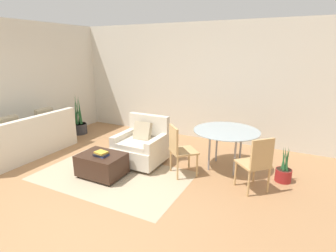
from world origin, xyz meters
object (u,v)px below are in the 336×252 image
at_px(ottoman, 102,164).
at_px(tv_remote_secondary, 103,153).
at_px(couch, 26,141).
at_px(book_stack, 101,154).
at_px(tv_remote_primary, 102,151).
at_px(dining_chair_near_left, 179,147).
at_px(dining_chair_near_right, 257,161).
at_px(potted_plant_small, 284,172).
at_px(armchair, 142,146).
at_px(potted_plant, 79,125).
at_px(dining_table, 226,134).

bearing_deg(ottoman, tv_remote_secondary, 109.17).
relative_size(couch, tv_remote_secondary, 12.35).
bearing_deg(book_stack, tv_remote_primary, 127.14).
relative_size(book_stack, dining_chair_near_left, 0.27).
relative_size(tv_remote_primary, tv_remote_secondary, 0.84).
distance_m(dining_chair_near_right, potted_plant_small, 0.77).
bearing_deg(tv_remote_secondary, tv_remote_primary, 138.60).
height_order(dining_chair_near_left, dining_chair_near_right, same).
xyz_separation_m(couch, armchair, (2.34, 0.76, 0.03)).
distance_m(couch, dining_chair_near_left, 3.26).
bearing_deg(tv_remote_primary, potted_plant, 143.78).
relative_size(armchair, tv_remote_primary, 6.55).
bearing_deg(dining_chair_near_right, dining_chair_near_left, 180.00).
relative_size(tv_remote_primary, dining_chair_near_left, 0.15).
distance_m(dining_table, dining_chair_near_right, 0.93).
bearing_deg(book_stack, dining_chair_near_right, 15.80).
bearing_deg(tv_remote_primary, book_stack, -52.86).
bearing_deg(dining_table, book_stack, -143.21).
bearing_deg(potted_plant_small, dining_chair_near_left, -161.18).
height_order(book_stack, dining_chair_near_left, dining_chair_near_left).
xyz_separation_m(couch, potted_plant, (-0.12, 1.60, -0.08)).
relative_size(ottoman, potted_plant, 0.73).
xyz_separation_m(ottoman, tv_remote_primary, (-0.09, 0.13, 0.19)).
bearing_deg(book_stack, ottoman, 134.11).
xyz_separation_m(ottoman, dining_chair_near_right, (2.47, 0.65, 0.30)).
height_order(tv_remote_primary, potted_plant_small, potted_plant_small).
bearing_deg(dining_chair_near_right, armchair, 176.16).
height_order(couch, tv_remote_secondary, couch).
bearing_deg(armchair, couch, -161.92).
xyz_separation_m(dining_chair_near_right, potted_plant_small, (0.38, 0.57, -0.35)).
distance_m(ottoman, tv_remote_secondary, 0.20).
bearing_deg(ottoman, couch, 179.15).
bearing_deg(couch, ottoman, -0.85).
height_order(ottoman, dining_table, dining_table).
bearing_deg(dining_chair_near_left, tv_remote_secondary, -154.29).
xyz_separation_m(dining_table, dining_chair_near_right, (0.65, -0.65, -0.14)).
xyz_separation_m(ottoman, potted_plant, (-2.15, 1.63, 0.01)).
xyz_separation_m(armchair, tv_remote_secondary, (-0.34, -0.72, 0.06)).
xyz_separation_m(tv_remote_secondary, potted_plant, (-2.12, 1.56, -0.18)).
xyz_separation_m(ottoman, tv_remote_secondary, (-0.02, 0.07, 0.19)).
bearing_deg(armchair, dining_table, 18.43).
bearing_deg(dining_table, armchair, -161.57).
height_order(dining_chair_near_left, potted_plant_small, dining_chair_near_left).
xyz_separation_m(tv_remote_primary, dining_chair_near_left, (1.26, 0.52, 0.11)).
bearing_deg(potted_plant, tv_remote_secondary, -36.38).
xyz_separation_m(dining_chair_near_left, potted_plant_small, (1.67, 0.57, -0.35)).
distance_m(book_stack, tv_remote_secondary, 0.13).
relative_size(ottoman, dining_chair_near_left, 0.85).
bearing_deg(tv_remote_secondary, couch, -178.82).
height_order(couch, armchair, couch).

